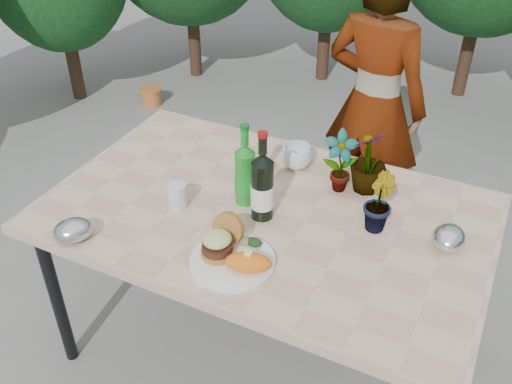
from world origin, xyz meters
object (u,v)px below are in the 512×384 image
at_px(dinner_plate, 233,261).
at_px(person, 374,105).
at_px(patio_table, 266,222).
at_px(wine_bottle, 262,187).

distance_m(dinner_plate, person, 1.35).
distance_m(patio_table, wine_bottle, 0.19).
height_order(patio_table, dinner_plate, dinner_plate).
height_order(wine_bottle, person, person).
relative_size(patio_table, wine_bottle, 4.66).
bearing_deg(patio_table, wine_bottle, -84.15).
xyz_separation_m(patio_table, person, (0.10, 1.04, 0.04)).
bearing_deg(dinner_plate, wine_bottle, 95.04).
relative_size(dinner_plate, wine_bottle, 0.82).
xyz_separation_m(patio_table, dinner_plate, (0.03, -0.31, 0.06)).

